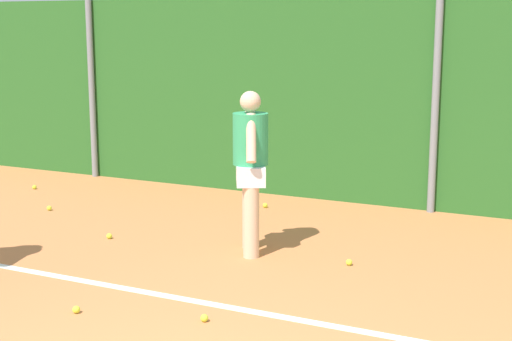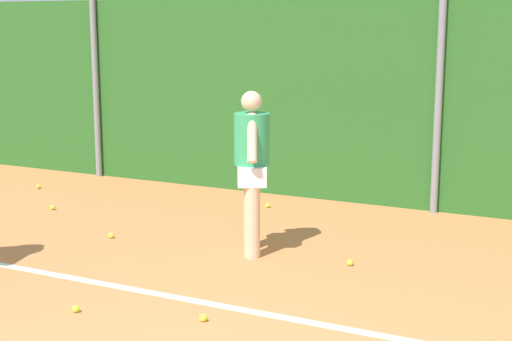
% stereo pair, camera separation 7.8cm
% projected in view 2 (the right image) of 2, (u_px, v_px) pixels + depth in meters
% --- Properties ---
extents(ground_plane, '(29.72, 29.72, 0.00)m').
position_uv_depth(ground_plane, '(299.00, 338.00, 6.02)').
color(ground_plane, '#C67542').
extents(hedge_fence_backdrop, '(19.32, 0.25, 2.86)m').
position_uv_depth(hedge_fence_backdrop, '(441.00, 105.00, 9.93)').
color(hedge_fence_backdrop, '#286023').
rests_on(hedge_fence_backdrop, ground_plane).
extents(fence_post_left, '(0.10, 0.10, 3.09)m').
position_uv_depth(fence_post_left, '(96.00, 83.00, 12.18)').
color(fence_post_left, gray).
rests_on(fence_post_left, ground_plane).
extents(fence_post_center, '(0.10, 0.10, 3.09)m').
position_uv_depth(fence_post_center, '(439.00, 97.00, 9.75)').
color(fence_post_center, gray).
rests_on(fence_post_center, ground_plane).
extents(court_baseline_paint, '(14.12, 0.10, 0.01)m').
position_uv_depth(court_baseline_paint, '(314.00, 323.00, 6.30)').
color(court_baseline_paint, white).
rests_on(court_baseline_paint, ground_plane).
extents(player_backcourt_far, '(0.51, 0.67, 1.78)m').
position_uv_depth(player_backcourt_far, '(252.00, 163.00, 8.10)').
color(player_backcourt_far, beige).
rests_on(player_backcourt_far, ground_plane).
extents(tennis_ball_0, '(0.07, 0.07, 0.07)m').
position_uv_depth(tennis_ball_0, '(111.00, 236.00, 8.82)').
color(tennis_ball_0, '#CCDB33').
rests_on(tennis_ball_0, ground_plane).
extents(tennis_ball_2, '(0.07, 0.07, 0.07)m').
position_uv_depth(tennis_ball_2, '(350.00, 263.00, 7.81)').
color(tennis_ball_2, '#CCDB33').
rests_on(tennis_ball_2, ground_plane).
extents(tennis_ball_3, '(0.07, 0.07, 0.07)m').
position_uv_depth(tennis_ball_3, '(38.00, 187.00, 11.50)').
color(tennis_ball_3, '#CCDB33').
rests_on(tennis_ball_3, ground_plane).
extents(tennis_ball_4, '(0.07, 0.07, 0.07)m').
position_uv_depth(tennis_ball_4, '(76.00, 309.00, 6.54)').
color(tennis_ball_4, '#CCDB33').
rests_on(tennis_ball_4, ground_plane).
extents(tennis_ball_5, '(0.07, 0.07, 0.07)m').
position_uv_depth(tennis_ball_5, '(203.00, 318.00, 6.34)').
color(tennis_ball_5, '#CCDB33').
rests_on(tennis_ball_5, ground_plane).
extents(tennis_ball_7, '(0.07, 0.07, 0.07)m').
position_uv_depth(tennis_ball_7, '(268.00, 205.00, 10.30)').
color(tennis_ball_7, '#CCDB33').
rests_on(tennis_ball_7, ground_plane).
extents(tennis_ball_10, '(0.07, 0.07, 0.07)m').
position_uv_depth(tennis_ball_10, '(52.00, 208.00, 10.17)').
color(tennis_ball_10, '#CCDB33').
rests_on(tennis_ball_10, ground_plane).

